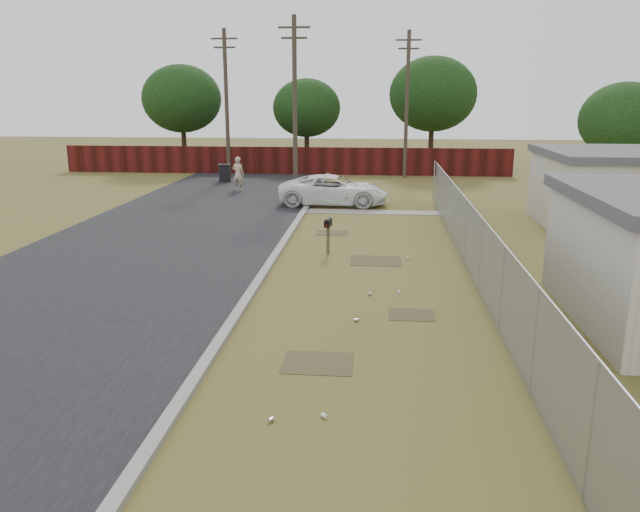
# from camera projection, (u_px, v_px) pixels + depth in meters

# --- Properties ---
(ground) EXTENTS (120.00, 120.00, 0.00)m
(ground) POSITION_uv_depth(u_px,v_px,m) (364.00, 289.00, 17.16)
(ground) COLOR brown
(ground) RESTS_ON ground
(street) EXTENTS (15.10, 60.00, 0.12)m
(street) POSITION_uv_depth(u_px,v_px,m) (204.00, 225.00, 25.52)
(street) COLOR black
(street) RESTS_ON ground
(chainlink_fence) EXTENTS (0.10, 27.06, 2.02)m
(chainlink_fence) POSITION_uv_depth(u_px,v_px,m) (476.00, 254.00, 17.66)
(chainlink_fence) COLOR gray
(chainlink_fence) RESTS_ON ground
(privacy_fence) EXTENTS (30.00, 0.12, 1.80)m
(privacy_fence) POSITION_uv_depth(u_px,v_px,m) (283.00, 161.00, 41.56)
(privacy_fence) COLOR #4D1110
(privacy_fence) RESTS_ON ground
(utility_poles) EXTENTS (12.60, 8.24, 9.00)m
(utility_poles) POSITION_uv_depth(u_px,v_px,m) (311.00, 103.00, 36.22)
(utility_poles) COLOR #43392D
(utility_poles) RESTS_ON ground
(horizon_trees) EXTENTS (33.32, 31.94, 7.78)m
(horizon_trees) POSITION_uv_depth(u_px,v_px,m) (388.00, 104.00, 38.62)
(horizon_trees) COLOR #372918
(horizon_trees) RESTS_ON ground
(mailbox) EXTENTS (0.25, 0.53, 1.21)m
(mailbox) POSITION_uv_depth(u_px,v_px,m) (328.00, 226.00, 20.67)
(mailbox) COLOR brown
(mailbox) RESTS_ON ground
(pickup_truck) EXTENTS (5.24, 2.47, 1.45)m
(pickup_truck) POSITION_uv_depth(u_px,v_px,m) (333.00, 190.00, 29.98)
(pickup_truck) COLOR white
(pickup_truck) RESTS_ON ground
(pedestrian) EXTENTS (0.77, 0.61, 1.87)m
(pedestrian) POSITION_uv_depth(u_px,v_px,m) (238.00, 174.00, 34.39)
(pedestrian) COLOR #C2AD8E
(pedestrian) RESTS_ON ground
(trash_bin) EXTENTS (0.88, 0.86, 1.08)m
(trash_bin) POSITION_uv_depth(u_px,v_px,m) (224.00, 173.00, 37.92)
(trash_bin) COLOR black
(trash_bin) RESTS_ON ground
(scattered_litter) EXTENTS (2.77, 10.77, 0.07)m
(scattered_litter) POSITION_uv_depth(u_px,v_px,m) (365.00, 318.00, 14.78)
(scattered_litter) COLOR silver
(scattered_litter) RESTS_ON ground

